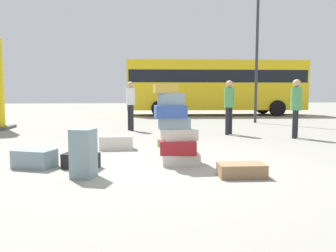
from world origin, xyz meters
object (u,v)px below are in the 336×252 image
object	(u,v)px
suitcase_cream_right_side	(116,143)
person_tourist_with_camera	(130,101)
suitcase_brown_left_side	(172,143)
lamp_post	(258,19)
suitcase_black_foreground_far	(81,161)
suitcase_slate_behind_tower	(170,136)
suitcase_tower	(176,130)
suitcase_slate_foreground_near	(83,153)
person_passerby_in_red	(296,103)
suitcase_brown_upright_blue	(241,170)
person_bearded_onlooker	(229,102)
parked_bus	(215,84)
suitcase_slate_white_trunk	(35,159)

from	to	relation	value
suitcase_cream_right_side	person_tourist_with_camera	distance (m)	4.00
suitcase_cream_right_side	suitcase_brown_left_side	xyz separation A→B (m)	(1.29, 0.15, -0.06)
suitcase_brown_left_side	lamp_post	xyz separation A→B (m)	(4.53, 6.19, 4.34)
suitcase_black_foreground_far	suitcase_slate_behind_tower	distance (m)	1.93
suitcase_tower	suitcase_slate_foreground_near	distance (m)	1.74
person_passerby_in_red	lamp_post	distance (m)	6.14
suitcase_brown_upright_blue	lamp_post	bearing A→B (deg)	70.61
suitcase_tower	suitcase_brown_upright_blue	world-z (taller)	suitcase_tower
suitcase_slate_behind_tower	suitcase_brown_left_side	world-z (taller)	suitcase_slate_behind_tower
person_bearded_onlooker	suitcase_slate_foreground_near	bearing A→B (deg)	4.60
suitcase_black_foreground_far	person_bearded_onlooker	xyz separation A→B (m)	(3.91, 4.21, 0.87)
person_passerby_in_red	parked_bus	bearing A→B (deg)	-144.47
suitcase_slate_white_trunk	parked_bus	size ratio (longest dim) A/B	0.06
suitcase_slate_white_trunk	parked_bus	distance (m)	15.15
suitcase_brown_upright_blue	person_bearded_onlooker	bearing A→B (deg)	78.18
lamp_post	suitcase_black_foreground_far	bearing A→B (deg)	-127.90
suitcase_tower	suitcase_slate_behind_tower	xyz separation A→B (m)	(0.00, 0.81, -0.21)
suitcase_brown_left_side	lamp_post	bearing A→B (deg)	31.55
person_bearded_onlooker	lamp_post	distance (m)	5.79
suitcase_black_foreground_far	person_tourist_with_camera	size ratio (longest dim) A/B	0.35
suitcase_cream_right_side	lamp_post	xyz separation A→B (m)	(5.82, 6.33, 4.28)
person_tourist_with_camera	suitcase_slate_foreground_near	bearing A→B (deg)	-28.04
suitcase_slate_foreground_near	suitcase_slate_behind_tower	world-z (taller)	suitcase_slate_behind_tower
suitcase_black_foreground_far	suitcase_brown_upright_blue	world-z (taller)	suitcase_black_foreground_far
person_bearded_onlooker	suitcase_cream_right_side	bearing A→B (deg)	-12.42
suitcase_cream_right_side	person_tourist_with_camera	xyz separation A→B (m)	(0.38, 3.89, 0.85)
suitcase_black_foreground_far	suitcase_slate_behind_tower	bearing A→B (deg)	45.53
parked_bus	lamp_post	distance (m)	6.01
person_passerby_in_red	person_tourist_with_camera	bearing A→B (deg)	-80.92
suitcase_slate_foreground_near	parked_bus	world-z (taller)	parked_bus
suitcase_cream_right_side	person_tourist_with_camera	world-z (taller)	person_tourist_with_camera
suitcase_cream_right_side	suitcase_brown_upright_blue	world-z (taller)	suitcase_cream_right_side
suitcase_slate_behind_tower	person_passerby_in_red	xyz separation A→B (m)	(3.88, 2.19, 0.59)
suitcase_cream_right_side	suitcase_slate_behind_tower	bearing A→B (deg)	-36.43
suitcase_tower	person_bearded_onlooker	world-z (taller)	person_bearded_onlooker
person_bearded_onlooker	suitcase_brown_left_side	bearing A→B (deg)	-0.68
suitcase_brown_upright_blue	parked_bus	bearing A→B (deg)	80.04
parked_bus	lamp_post	size ratio (longest dim) A/B	1.50
lamp_post	suitcase_slate_behind_tower	bearing A→B (deg)	-123.23
suitcase_tower	suitcase_black_foreground_far	size ratio (longest dim) A/B	2.40
suitcase_cream_right_side	suitcase_slate_behind_tower	world-z (taller)	suitcase_slate_behind_tower
lamp_post	suitcase_slate_foreground_near	bearing A→B (deg)	-125.22
suitcase_cream_right_side	suitcase_slate_foreground_near	distance (m)	2.54
suitcase_cream_right_side	suitcase_brown_left_side	distance (m)	1.30
suitcase_black_foreground_far	suitcase_slate_white_trunk	size ratio (longest dim) A/B	0.91
person_tourist_with_camera	suitcase_slate_behind_tower	bearing A→B (deg)	-12.29
person_bearded_onlooker	suitcase_slate_behind_tower	bearing A→B (deg)	7.46
suitcase_slate_white_trunk	suitcase_brown_left_side	xyz separation A→B (m)	(2.61, 1.84, -0.06)
suitcase_slate_foreground_near	suitcase_tower	bearing A→B (deg)	47.38
suitcase_slate_foreground_near	person_passerby_in_red	size ratio (longest dim) A/B	0.44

